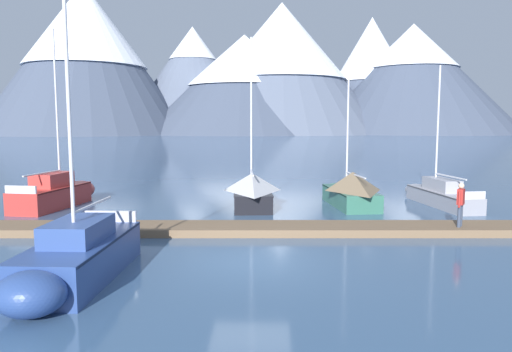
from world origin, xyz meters
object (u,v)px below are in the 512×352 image
(sailboat_mid_dock_starboard, at_px, (349,189))
(sailboat_second_berth, at_px, (75,258))
(person_on_dock, at_px, (461,202))
(sailboat_nearest_berth, at_px, (58,193))
(sailboat_far_berth, at_px, (438,194))
(sailboat_mid_dock_port, at_px, (252,190))

(sailboat_mid_dock_starboard, bearing_deg, sailboat_second_berth, -126.84)
(sailboat_mid_dock_starboard, distance_m, person_on_dock, 7.20)
(sailboat_nearest_berth, distance_m, sailboat_second_berth, 13.13)
(sailboat_second_berth, height_order, sailboat_mid_dock_starboard, sailboat_second_berth)
(sailboat_nearest_berth, relative_size, sailboat_far_berth, 1.24)
(sailboat_mid_dock_starboard, bearing_deg, person_on_dock, -63.89)
(sailboat_second_berth, relative_size, sailboat_mid_dock_starboard, 1.14)
(sailboat_nearest_berth, height_order, person_on_dock, sailboat_nearest_berth)
(sailboat_mid_dock_port, height_order, sailboat_mid_dock_starboard, sailboat_mid_dock_port)
(sailboat_nearest_berth, relative_size, sailboat_mid_dock_starboard, 1.18)
(sailboat_far_berth, bearing_deg, sailboat_mid_dock_starboard, -175.61)
(sailboat_mid_dock_port, height_order, sailboat_far_berth, sailboat_mid_dock_port)
(sailboat_mid_dock_port, distance_m, sailboat_far_berth, 9.81)
(sailboat_mid_dock_port, bearing_deg, sailboat_nearest_berth, -177.68)
(sailboat_nearest_berth, bearing_deg, sailboat_mid_dock_starboard, 2.30)
(person_on_dock, bearing_deg, sailboat_mid_dock_port, 142.69)
(sailboat_nearest_berth, xyz_separation_m, sailboat_mid_dock_starboard, (15.06, 0.60, 0.14))
(sailboat_mid_dock_port, distance_m, person_on_dock, 10.33)
(sailboat_second_berth, distance_m, sailboat_mid_dock_starboard, 15.51)
(sailboat_mid_dock_starboard, bearing_deg, sailboat_mid_dock_port, -177.74)
(sailboat_mid_dock_port, xyz_separation_m, sailboat_far_berth, (9.79, 0.56, -0.27))
(sailboat_second_berth, height_order, sailboat_mid_dock_port, sailboat_second_berth)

